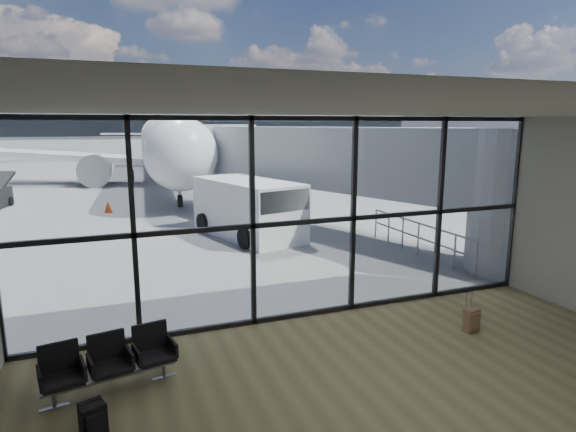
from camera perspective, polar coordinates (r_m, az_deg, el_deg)
ground at (r=49.90m, az=-16.27°, el=5.45°), size 220.00×220.00×0.00m
lounge_shell at (r=6.46m, az=18.88°, el=-4.73°), size 12.02×8.01×4.51m
glass_curtain_wall at (r=10.58m, az=2.00°, el=-0.46°), size 12.10×0.12×4.50m
jet_bridge at (r=18.94m, az=7.38°, el=6.04°), size 8.00×16.50×4.33m
apron_railing at (r=16.62m, az=15.18°, el=-2.04°), size 0.06×5.46×1.11m
far_terminal at (r=71.61m, az=-18.46°, el=10.22°), size 80.00×12.20×11.00m
tree_5 at (r=82.30m, az=-29.11°, el=10.60°), size 6.27×6.27×9.03m
seating_row at (r=8.74m, az=-20.45°, el=-15.65°), size 2.11×0.95×0.94m
backpack at (r=7.79m, az=-22.06°, el=-21.51°), size 0.40×0.40×0.51m
suitcase at (r=11.05m, az=20.93°, el=-11.43°), size 0.36×0.28×0.88m
airliner at (r=39.56m, az=-14.35°, el=8.37°), size 31.14×36.13×9.30m
service_van at (r=18.64m, az=-4.59°, el=0.95°), size 3.45×5.45×2.19m
traffic_cone_a at (r=25.48m, az=-20.54°, el=1.01°), size 0.40×0.40×0.57m
traffic_cone_b at (r=24.71m, az=-1.63°, el=1.46°), size 0.43×0.43×0.61m
traffic_cone_c at (r=21.18m, az=-8.50°, el=-0.23°), size 0.43×0.43×0.61m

